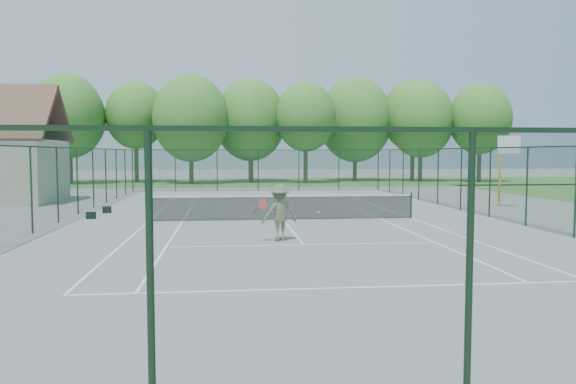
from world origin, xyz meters
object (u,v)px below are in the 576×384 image
(sports_bag_a, at_px, (91,215))
(tennis_net, at_px, (283,206))
(tennis_player, at_px, (279,213))
(basketball_goal, at_px, (505,157))

(sports_bag_a, bearing_deg, tennis_net, -0.71)
(tennis_net, distance_m, tennis_player, 5.57)
(tennis_net, height_order, tennis_player, tennis_player)
(basketball_goal, xyz_separation_m, sports_bag_a, (-19.96, -3.18, -2.42))
(tennis_net, relative_size, tennis_player, 5.01)
(tennis_net, relative_size, basketball_goal, 3.04)
(sports_bag_a, bearing_deg, tennis_player, -34.47)
(tennis_player, bearing_deg, basketball_goal, 38.29)
(tennis_net, height_order, basketball_goal, basketball_goal)
(basketball_goal, xyz_separation_m, tennis_player, (-12.59, -9.94, -1.68))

